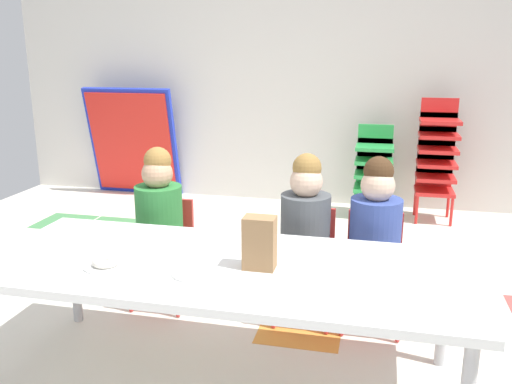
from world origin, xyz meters
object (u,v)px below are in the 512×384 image
object	(u,v)px
kid_chair_green_stack	(374,165)
paper_bag_brown	(260,243)
craft_table	(224,272)
seated_child_middle_seat	(306,223)
kid_chair_red_stack	(437,154)
paper_plate_near_edge	(106,266)
seated_child_near_camera	(160,213)
folded_activity_table	(133,142)
seated_child_far_right	(375,228)
paper_plate_center_table	(194,273)
donut_powdered_on_plate	(106,261)

from	to	relation	value
kid_chair_green_stack	paper_bag_brown	size ratio (longest dim) A/B	3.64
kid_chair_green_stack	craft_table	bearing A→B (deg)	-102.00
paper_bag_brown	seated_child_middle_seat	bearing A→B (deg)	81.51
kid_chair_red_stack	paper_plate_near_edge	world-z (taller)	kid_chair_red_stack
seated_child_near_camera	kid_chair_red_stack	size ratio (longest dim) A/B	0.88
folded_activity_table	craft_table	bearing A→B (deg)	-58.08
kid_chair_red_stack	folded_activity_table	bearing A→B (deg)	176.57
seated_child_near_camera	seated_child_far_right	world-z (taller)	same
craft_table	paper_plate_center_table	bearing A→B (deg)	-120.96
seated_child_near_camera	kid_chair_green_stack	distance (m)	2.35
craft_table	seated_child_middle_seat	size ratio (longest dim) A/B	2.23
craft_table	paper_bag_brown	size ratio (longest dim) A/B	9.29
craft_table	kid_chair_red_stack	xyz separation A→B (m)	(1.09, 2.70, 0.05)
seated_child_far_right	kid_chair_green_stack	distance (m)	2.05
seated_child_middle_seat	paper_bag_brown	bearing A→B (deg)	-98.49
seated_child_middle_seat	paper_plate_near_edge	world-z (taller)	seated_child_middle_seat
seated_child_middle_seat	paper_plate_center_table	world-z (taller)	seated_child_middle_seat
kid_chair_red_stack	donut_powdered_on_plate	distance (m)	3.24
paper_plate_center_table	seated_child_middle_seat	bearing A→B (deg)	66.57
seated_child_near_camera	paper_bag_brown	xyz separation A→B (m)	(0.72, -0.66, 0.12)
paper_bag_brown	paper_plate_center_table	size ratio (longest dim) A/B	1.22
seated_child_middle_seat	paper_plate_center_table	distance (m)	0.85
seated_child_middle_seat	paper_plate_near_edge	xyz separation A→B (m)	(-0.72, -0.79, 0.01)
craft_table	seated_child_far_right	distance (m)	0.89
craft_table	kid_chair_green_stack	size ratio (longest dim) A/B	2.56
donut_powdered_on_plate	paper_plate_center_table	bearing A→B (deg)	1.76
seated_child_near_camera	paper_plate_near_edge	bearing A→B (deg)	-83.00
seated_child_middle_seat	kid_chair_green_stack	size ratio (longest dim) A/B	1.15
seated_child_far_right	folded_activity_table	distance (m)	3.27
craft_table	kid_chair_red_stack	world-z (taller)	kid_chair_red_stack
craft_table	kid_chair_green_stack	world-z (taller)	kid_chair_green_stack
kid_chair_green_stack	paper_plate_near_edge	size ratio (longest dim) A/B	4.44
seated_child_middle_seat	seated_child_far_right	distance (m)	0.36
folded_activity_table	paper_bag_brown	bearing A→B (deg)	-56.05
seated_child_near_camera	seated_child_middle_seat	size ratio (longest dim) A/B	1.00
seated_child_far_right	seated_child_middle_seat	bearing A→B (deg)	180.00
folded_activity_table	kid_chair_red_stack	bearing A→B (deg)	-3.43
seated_child_far_right	folded_activity_table	xyz separation A→B (m)	(-2.40, 2.22, -0.02)
seated_child_middle_seat	kid_chair_red_stack	size ratio (longest dim) A/B	0.88
donut_powdered_on_plate	seated_child_middle_seat	bearing A→B (deg)	47.81
seated_child_near_camera	folded_activity_table	xyz separation A→B (m)	(-1.22, 2.22, -0.02)
seated_child_near_camera	seated_child_middle_seat	distance (m)	0.82
kid_chair_green_stack	paper_bag_brown	distance (m)	2.75
craft_table	paper_plate_center_table	size ratio (longest dim) A/B	11.36
folded_activity_table	paper_bag_brown	distance (m)	3.48
seated_child_near_camera	seated_child_far_right	distance (m)	1.18
seated_child_far_right	paper_plate_near_edge	bearing A→B (deg)	-143.61
seated_child_middle_seat	kid_chair_green_stack	world-z (taller)	seated_child_middle_seat
folded_activity_table	seated_child_near_camera	bearing A→B (deg)	-61.17
kid_chair_green_stack	paper_plate_center_table	world-z (taller)	kid_chair_green_stack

